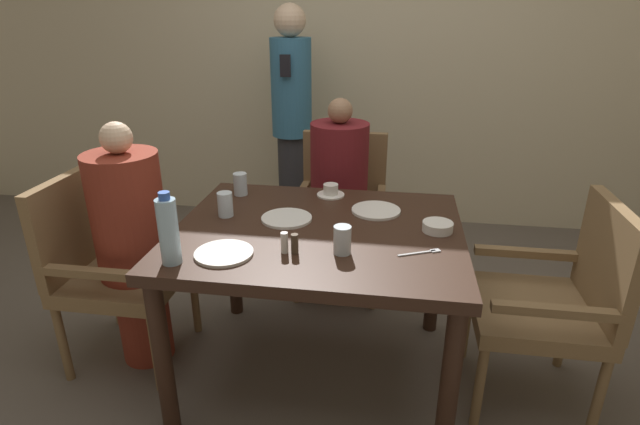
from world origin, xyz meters
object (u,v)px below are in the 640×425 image
Objects in this scene: diner_in_left_chair at (133,246)px; glass_tall_far at (240,184)px; chair_far_side at (341,205)px; plate_main_left at (224,253)px; bowl_small at (438,227)px; teacup_with_saucer at (330,191)px; standing_host at (292,119)px; chair_right_side at (557,297)px; water_bottle at (168,231)px; glass_tall_mid at (342,240)px; glass_tall_near at (225,204)px; plate_main_right at (287,218)px; chair_left_side at (108,262)px; plate_dessert_center at (376,210)px; diner_in_far_chair at (339,199)px.

diner_in_left_chair is 0.57m from glass_tall_far.
plate_main_left is at bearing -104.72° from chair_far_side.
diner_in_left_chair is 9.31× the size of bowl_small.
standing_host is at bearing 110.67° from teacup_with_saucer.
glass_tall_far is (-0.13, 0.63, 0.05)m from plate_main_left.
chair_right_side is (0.99, -0.89, 0.00)m from chair_far_side.
water_bottle reaches higher than plate_main_left.
plate_main_left is at bearing -169.45° from glass_tall_mid.
diner_in_left_chair is at bearing -171.15° from glass_tall_near.
glass_tall_near is at bearing -89.93° from standing_host.
bowl_small reaches higher than plate_main_left.
standing_host is (0.43, 1.52, 0.28)m from diner_in_left_chair.
teacup_with_saucer reaches higher than plate_main_right.
water_bottle is (0.38, -0.38, 0.27)m from diner_in_left_chair.
glass_tall_far is (-0.01, -1.18, -0.07)m from standing_host.
plate_dessert_center is (1.23, 0.22, 0.25)m from chair_left_side.
water_bottle is (-0.47, -0.78, 0.10)m from teacup_with_saucer.
plate_main_right is at bearing -158.34° from plate_dessert_center.
standing_host is 7.40× the size of plate_main_right.
diner_in_far_chair reaches higher than glass_tall_near.
plate_main_left is (-1.31, -0.30, 0.25)m from chair_right_side.
glass_tall_mid is at bearing -45.55° from plate_main_right.
plate_main_left is at bearing 28.01° from water_bottle.
teacup_with_saucer is 1.24× the size of glass_tall_near.
chair_right_side is at bearing -15.94° from plate_dessert_center.
diner_in_far_chair reaches higher than chair_left_side.
diner_in_far_chair is at bearing 89.69° from teacup_with_saucer.
plate_dessert_center is (0.66, -1.30, -0.12)m from standing_host.
glass_tall_near is 0.62m from glass_tall_mid.
glass_tall_mid reaches higher than plate_main_left.
chair_left_side reaches higher than glass_tall_near.
water_bottle reaches higher than plate_main_right.
glass_tall_mid is at bearing 15.69° from water_bottle.
chair_right_side is at bearing -36.99° from diner_in_far_chair.
plate_dessert_center is 0.31m from bowl_small.
bowl_small reaches higher than plate_dessert_center.
plate_main_left is 2.02× the size of glass_tall_mid.
diner_in_left_chair is at bearing -105.70° from standing_host.
diner_in_far_chair reaches higher than plate_main_right.
plate_main_left is 0.40m from plate_main_right.
glass_tall_far is at bearing 136.83° from plate_main_right.
teacup_with_saucer is (-0.23, 0.18, 0.02)m from plate_dessert_center.
bowl_small is at bearing 1.74° from chair_left_side.
teacup_with_saucer is at bearing 65.81° from plate_main_left.
teacup_with_saucer is at bearing 65.57° from plate_main_right.
diner_in_far_chair reaches higher than glass_tall_mid.
chair_right_side is 1.36m from plate_main_left.
diner_in_far_chair is (-0.00, -0.14, 0.09)m from chair_far_side.
standing_host is at bearing 93.66° from plate_main_left.
plate_dessert_center is 0.29m from teacup_with_saucer.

